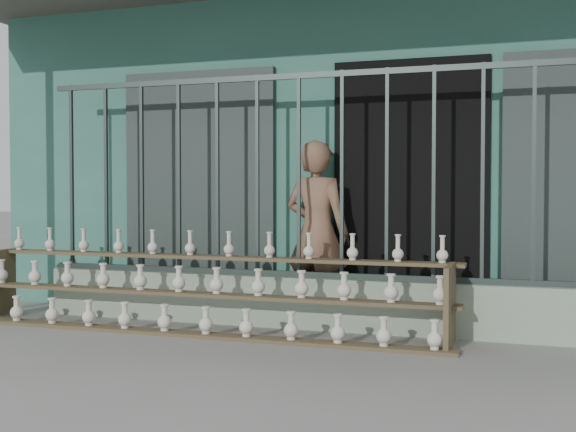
% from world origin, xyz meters
% --- Properties ---
extents(ground, '(60.00, 60.00, 0.00)m').
position_xyz_m(ground, '(0.00, 0.00, 0.00)').
color(ground, slate).
extents(workshop_building, '(7.40, 6.60, 3.21)m').
position_xyz_m(workshop_building, '(0.00, 4.23, 1.62)').
color(workshop_building, '#306657').
rests_on(workshop_building, ground).
extents(parapet_wall, '(5.00, 0.20, 0.45)m').
position_xyz_m(parapet_wall, '(0.00, 1.30, 0.23)').
color(parapet_wall, gray).
rests_on(parapet_wall, ground).
extents(security_fence, '(5.00, 0.04, 1.80)m').
position_xyz_m(security_fence, '(-0.00, 1.30, 1.35)').
color(security_fence, '#283330').
rests_on(security_fence, parapet_wall).
extents(shelf_rack, '(4.50, 0.68, 0.85)m').
position_xyz_m(shelf_rack, '(-0.80, 0.89, 0.36)').
color(shelf_rack, brown).
rests_on(shelf_rack, ground).
extents(elderly_woman, '(0.67, 0.50, 1.67)m').
position_xyz_m(elderly_woman, '(0.09, 1.57, 0.83)').
color(elderly_woman, brown).
rests_on(elderly_woman, ground).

